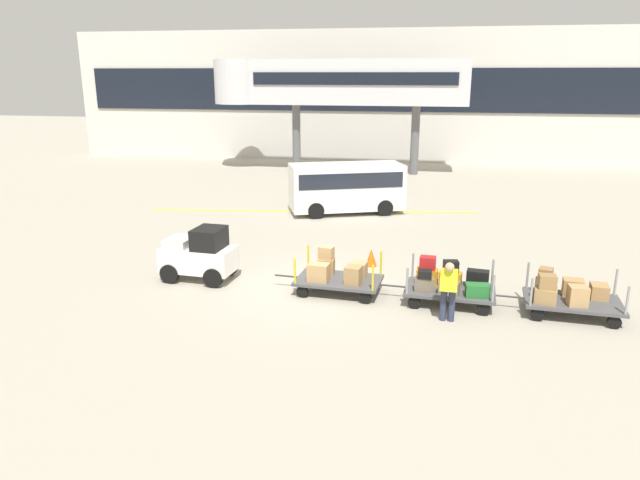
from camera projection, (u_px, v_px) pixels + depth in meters
name	position (u px, v px, depth m)	size (l,w,h in m)	color
ground_plane	(318.00, 288.00, 16.49)	(120.00, 120.00, 0.00)	#A8A08E
apron_lead_line	(314.00, 211.00, 25.64)	(14.28, 0.20, 0.01)	yellow
terminal_building	(391.00, 96.00, 39.82)	(44.74, 2.51, 8.67)	beige
jet_bridge	(328.00, 83.00, 34.51)	(15.16, 3.00, 6.64)	silver
baggage_tug	(200.00, 255.00, 16.99)	(2.18, 1.37, 1.58)	white
baggage_cart_lead	(338.00, 274.00, 16.03)	(3.05, 1.57, 1.19)	#4C4C4F
baggage_cart_middle	(449.00, 283.00, 15.29)	(3.05, 1.57, 1.15)	#4C4C4F
baggage_cart_tail	(567.00, 294.00, 14.53)	(3.05, 1.57, 1.12)	#4C4C4F
baggage_handler	(448.00, 288.00, 14.02)	(0.43, 0.45, 1.56)	#2D334C
shuttle_van	(346.00, 184.00, 25.09)	(5.16, 3.51, 2.10)	white
safety_cone_near	(371.00, 257.00, 18.32)	(0.36, 0.36, 0.55)	#EA590F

